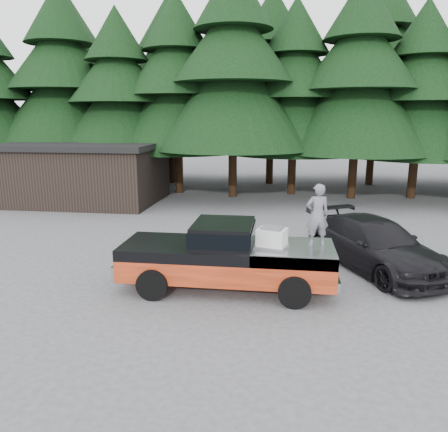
# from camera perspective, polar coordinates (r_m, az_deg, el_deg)

# --- Properties ---
(ground) EXTENTS (120.00, 120.00, 0.00)m
(ground) POSITION_cam_1_polar(r_m,az_deg,el_deg) (12.30, -2.15, -9.78)
(ground) COLOR #474749
(ground) RESTS_ON ground
(pickup_truck) EXTENTS (6.00, 2.04, 1.33)m
(pickup_truck) POSITION_cam_1_polar(r_m,az_deg,el_deg) (12.22, 0.38, -6.59)
(pickup_truck) COLOR #E5441D
(pickup_truck) RESTS_ON ground
(truck_cab) EXTENTS (1.66, 1.90, 0.59)m
(truck_cab) POSITION_cam_1_polar(r_m,az_deg,el_deg) (11.95, -0.08, -2.22)
(truck_cab) COLOR black
(truck_cab) RESTS_ON pickup_truck
(air_compressor) EXTENTS (0.86, 0.77, 0.50)m
(air_compressor) POSITION_cam_1_polar(r_m,az_deg,el_deg) (11.64, 6.28, -2.95)
(air_compressor) COLOR silver
(air_compressor) RESTS_ON pickup_truck
(man_on_bed) EXTENTS (0.69, 0.52, 1.69)m
(man_on_bed) POSITION_cam_1_polar(r_m,az_deg,el_deg) (11.87, 12.11, 0.12)
(man_on_bed) COLOR slate
(man_on_bed) RESTS_ON pickup_truck
(parked_car) EXTENTS (4.46, 5.84, 1.58)m
(parked_car) POSITION_cam_1_polar(r_m,az_deg,el_deg) (14.60, 19.06, -3.52)
(parked_car) COLOR black
(parked_car) RESTS_ON ground
(utility_building) EXTENTS (8.40, 6.40, 3.30)m
(utility_building) POSITION_cam_1_polar(r_m,az_deg,el_deg) (25.83, -17.55, 5.52)
(utility_building) COLOR black
(utility_building) RESTS_ON ground
(treeline) EXTENTS (60.15, 16.05, 17.50)m
(treeline) POSITION_cam_1_polar(r_m,az_deg,el_deg) (28.56, 4.86, 18.92)
(treeline) COLOR black
(treeline) RESTS_ON ground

